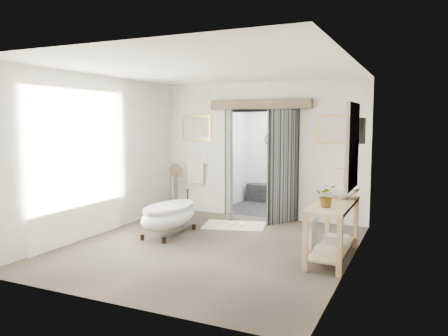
% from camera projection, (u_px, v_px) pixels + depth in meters
% --- Properties ---
extents(ground_plane, '(5.00, 5.00, 0.00)m').
position_uv_depth(ground_plane, '(209.00, 247.00, 7.21)').
color(ground_plane, brown).
extents(room_shell, '(4.52, 5.02, 2.91)m').
position_uv_depth(room_shell, '(203.00, 134.00, 6.92)').
color(room_shell, silver).
rests_on(room_shell, ground_plane).
extents(shower_room, '(2.22, 2.01, 2.51)m').
position_uv_depth(shower_room, '(282.00, 169.00, 10.72)').
color(shower_room, black).
rests_on(shower_room, ground_plane).
extents(back_wall_dressing, '(3.82, 0.75, 2.52)m').
position_uv_depth(back_wall_dressing, '(258.00, 145.00, 9.14)').
color(back_wall_dressing, black).
rests_on(back_wall_dressing, ground_plane).
extents(clawfoot_tub, '(0.67, 1.51, 0.74)m').
position_uv_depth(clawfoot_tub, '(169.00, 215.00, 7.95)').
color(clawfoot_tub, black).
rests_on(clawfoot_tub, ground_plane).
extents(vanity, '(0.57, 1.60, 0.85)m').
position_uv_depth(vanity, '(331.00, 226.00, 6.52)').
color(vanity, tan).
rests_on(vanity, ground_plane).
extents(pedestal_mirror, '(0.33, 0.21, 1.12)m').
position_uv_depth(pedestal_mirror, '(176.00, 191.00, 9.90)').
color(pedestal_mirror, '#736652').
rests_on(pedestal_mirror, ground_plane).
extents(rug, '(1.36, 1.07, 0.01)m').
position_uv_depth(rug, '(234.00, 225.00, 8.66)').
color(rug, beige).
rests_on(rug, ground_plane).
extents(slippers, '(0.41, 0.26, 0.05)m').
position_uv_depth(slippers, '(236.00, 224.00, 8.63)').
color(slippers, white).
rests_on(slippers, rug).
extents(basin, '(0.72, 0.72, 0.19)m').
position_uv_depth(basin, '(342.00, 193.00, 6.83)').
color(basin, white).
rests_on(basin, vanity).
extents(plant, '(0.33, 0.29, 0.33)m').
position_uv_depth(plant, '(327.00, 196.00, 6.15)').
color(plant, gray).
rests_on(plant, vanity).
extents(soap_bottle_a, '(0.11, 0.12, 0.20)m').
position_uv_depth(soap_bottle_a, '(330.00, 196.00, 6.50)').
color(soap_bottle_a, gray).
rests_on(soap_bottle_a, vanity).
extents(soap_bottle_b, '(0.16, 0.16, 0.16)m').
position_uv_depth(soap_bottle_b, '(336.00, 192.00, 7.02)').
color(soap_bottle_b, gray).
rests_on(soap_bottle_b, vanity).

